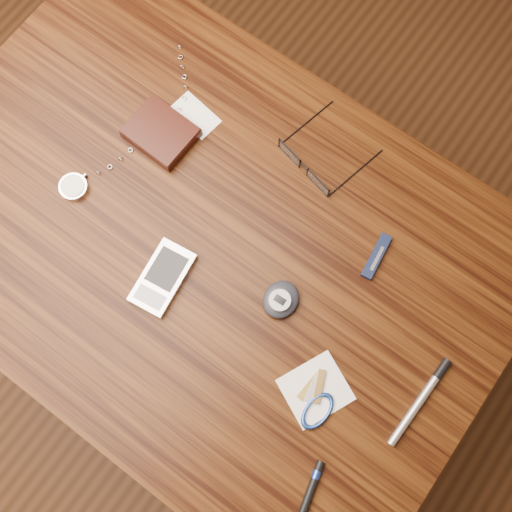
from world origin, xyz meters
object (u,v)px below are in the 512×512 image
object	(u,v)px
eyeglasses	(307,165)
pda_phone	(163,278)
pocket_watch	(79,182)
silver_pen	(424,395)
wallet_and_card	(162,132)
pedometer	(281,299)
desk	(207,253)
notepad_keys	(316,401)
pocket_knife	(376,256)

from	to	relation	value
eyeglasses	pda_phone	distance (m)	0.30
pocket_watch	silver_pen	distance (m)	0.64
wallet_and_card	pedometer	size ratio (longest dim) A/B	2.12
desk	notepad_keys	distance (m)	0.33
desk	pda_phone	distance (m)	0.14
eyeglasses	pda_phone	bearing A→B (deg)	-104.73
wallet_and_card	pocket_watch	world-z (taller)	wallet_and_card
desk	eyeglasses	world-z (taller)	eyeglasses
pocket_watch	pocket_knife	world-z (taller)	pocket_watch
pedometer	wallet_and_card	bearing A→B (deg)	160.81
eyeglasses	pedometer	size ratio (longest dim) A/B	2.30
eyeglasses	notepad_keys	distance (m)	0.38
pda_phone	pocket_knife	bearing A→B (deg)	42.06
pedometer	silver_pen	xyz separation A→B (m)	(0.26, 0.01, -0.01)
pocket_knife	pda_phone	bearing A→B (deg)	-137.94
eyeglasses	silver_pen	xyz separation A→B (m)	(0.35, -0.20, -0.01)
desk	pocket_watch	world-z (taller)	pocket_watch
silver_pen	wallet_and_card	bearing A→B (deg)	169.88
pda_phone	pedometer	bearing A→B (deg)	25.35
pocket_watch	eyeglasses	bearing A→B (deg)	40.19
pedometer	notepad_keys	size ratio (longest dim) A/B	0.55
notepad_keys	pocket_knife	size ratio (longest dim) A/B	1.49
pocket_knife	pocket_watch	bearing A→B (deg)	-158.52
pedometer	silver_pen	bearing A→B (deg)	2.06
wallet_and_card	eyeglasses	world-z (taller)	eyeglasses
pda_phone	desk	bearing A→B (deg)	85.38
pocket_watch	pda_phone	bearing A→B (deg)	-12.08
wallet_and_card	notepad_keys	size ratio (longest dim) A/B	1.16
pocket_watch	pocket_knife	size ratio (longest dim) A/B	4.19
pocket_watch	wallet_and_card	bearing A→B (deg)	69.18
eyeglasses	pedometer	bearing A→B (deg)	-65.45
pocket_watch	pda_phone	size ratio (longest dim) A/B	2.79
wallet_and_card	pda_phone	world-z (taller)	wallet_and_card
pedometer	notepad_keys	bearing A→B (deg)	-35.05
eyeglasses	pocket_knife	world-z (taller)	eyeglasses
eyeglasses	pocket_knife	size ratio (longest dim) A/B	1.87
wallet_and_card	pocket_watch	bearing A→B (deg)	-110.82
eyeglasses	pocket_watch	size ratio (longest dim) A/B	0.45
desk	notepad_keys	size ratio (longest dim) A/B	8.36
notepad_keys	silver_pen	xyz separation A→B (m)	(0.13, 0.10, 0.00)
pocket_watch	pocket_knife	xyz separation A→B (m)	(0.46, 0.18, -0.00)
silver_pen	notepad_keys	bearing A→B (deg)	-140.94
wallet_and_card	silver_pen	xyz separation A→B (m)	(0.58, -0.10, -0.01)
wallet_and_card	pedometer	xyz separation A→B (m)	(0.33, -0.11, -0.00)
pocket_watch	notepad_keys	world-z (taller)	pocket_watch
notepad_keys	pocket_knife	distance (m)	0.24
desk	eyeglasses	bearing A→B (deg)	70.89
silver_pen	desk	bearing A→B (deg)	179.93
wallet_and_card	pocket_watch	xyz separation A→B (m)	(-0.06, -0.15, -0.01)
wallet_and_card	pocket_knife	world-z (taller)	wallet_and_card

